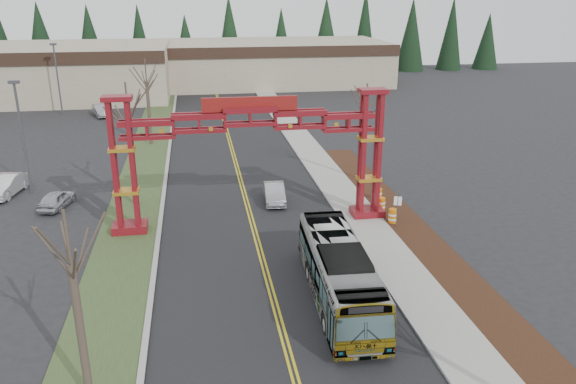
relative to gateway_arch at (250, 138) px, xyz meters
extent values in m
cube|color=black|center=(0.00, 7.00, -5.97)|extent=(12.00, 110.00, 0.02)
cube|color=gold|center=(-0.12, 7.00, -5.96)|extent=(0.12, 100.00, 0.01)
cube|color=gold|center=(0.12, 7.00, -5.96)|extent=(0.12, 100.00, 0.01)
cube|color=#9A9A95|center=(6.15, 7.00, -5.91)|extent=(0.30, 110.00, 0.15)
cube|color=gray|center=(7.60, 7.00, -5.91)|extent=(2.60, 110.00, 0.14)
cube|color=black|center=(10.20, -8.00, -5.92)|extent=(2.60, 50.00, 0.12)
cube|color=#334221|center=(-8.00, 7.00, -5.94)|extent=(4.00, 110.00, 0.08)
cube|color=#9A9A95|center=(-6.15, 7.00, -5.91)|extent=(0.30, 110.00, 0.15)
cube|color=maroon|center=(-8.00, 0.00, -5.68)|extent=(2.20, 1.60, 0.60)
cube|color=maroon|center=(-8.55, -0.35, -1.38)|extent=(0.28, 0.28, 8.00)
cube|color=maroon|center=(-7.45, -0.35, -1.38)|extent=(0.28, 0.28, 8.00)
cube|color=maroon|center=(-8.55, 0.35, -1.38)|extent=(0.28, 0.28, 8.00)
cube|color=maroon|center=(-7.45, 0.35, -1.38)|extent=(0.28, 0.28, 8.00)
cube|color=gold|center=(-8.00, 0.00, -3.18)|extent=(1.60, 1.10, 0.22)
cube|color=gold|center=(-8.00, 0.00, -0.38)|extent=(1.60, 1.10, 0.22)
cube|color=maroon|center=(-8.00, 0.00, 2.77)|extent=(1.80, 1.20, 0.30)
cube|color=maroon|center=(8.00, 0.00, -5.68)|extent=(2.20, 1.60, 0.60)
cube|color=maroon|center=(7.45, -0.35, -1.38)|extent=(0.28, 0.28, 8.00)
cube|color=maroon|center=(8.55, -0.35, -1.38)|extent=(0.28, 0.28, 8.00)
cube|color=maroon|center=(7.45, 0.35, -1.38)|extent=(0.28, 0.28, 8.00)
cube|color=maroon|center=(8.55, 0.35, -1.38)|extent=(0.28, 0.28, 8.00)
cube|color=gold|center=(8.00, 0.00, -3.18)|extent=(1.60, 1.10, 0.22)
cube|color=gold|center=(8.00, 0.00, -0.38)|extent=(1.60, 1.10, 0.22)
cube|color=maroon|center=(8.00, 0.00, 2.77)|extent=(1.80, 1.20, 0.30)
cube|color=maroon|center=(0.00, 0.00, 1.52)|extent=(16.00, 0.90, 1.00)
cube|color=maroon|center=(0.00, 0.00, 0.62)|extent=(16.00, 0.90, 0.60)
cube|color=maroon|center=(0.00, 0.00, 2.17)|extent=(6.00, 0.25, 0.90)
cube|color=gray|center=(-30.00, 54.00, -2.23)|extent=(46.00, 22.00, 7.50)
cube|color=gray|center=(10.00, 62.00, -2.48)|extent=(38.00, 20.00, 7.00)
cube|color=black|center=(10.00, 51.90, 0.22)|extent=(38.00, 0.40, 1.60)
cone|color=black|center=(-29.50, 74.00, 0.52)|extent=(5.60, 5.60, 13.00)
cylinder|color=#382D26|center=(-29.50, 74.00, -5.18)|extent=(0.80, 0.80, 1.60)
cone|color=black|center=(-21.00, 74.00, 0.52)|extent=(5.60, 5.60, 13.00)
cylinder|color=#382D26|center=(-21.00, 74.00, -5.18)|extent=(0.80, 0.80, 1.60)
cone|color=black|center=(-12.50, 74.00, 0.52)|extent=(5.60, 5.60, 13.00)
cylinder|color=#382D26|center=(-12.50, 74.00, -5.18)|extent=(0.80, 0.80, 1.60)
cone|color=black|center=(-4.00, 74.00, 0.52)|extent=(5.60, 5.60, 13.00)
cylinder|color=#382D26|center=(-4.00, 74.00, -5.18)|extent=(0.80, 0.80, 1.60)
cone|color=black|center=(4.50, 74.00, 0.52)|extent=(5.60, 5.60, 13.00)
cylinder|color=#382D26|center=(4.50, 74.00, -5.18)|extent=(0.80, 0.80, 1.60)
cone|color=black|center=(13.00, 74.00, 0.52)|extent=(5.60, 5.60, 13.00)
cylinder|color=#382D26|center=(13.00, 74.00, -5.18)|extent=(0.80, 0.80, 1.60)
cone|color=black|center=(21.50, 74.00, 0.52)|extent=(5.60, 5.60, 13.00)
cylinder|color=#382D26|center=(21.50, 74.00, -5.18)|extent=(0.80, 0.80, 1.60)
cone|color=black|center=(30.00, 74.00, 0.52)|extent=(5.60, 5.60, 13.00)
cylinder|color=#382D26|center=(30.00, 74.00, -5.18)|extent=(0.80, 0.80, 1.60)
cone|color=black|center=(38.50, 74.00, 0.52)|extent=(5.60, 5.60, 13.00)
cylinder|color=#382D26|center=(38.50, 74.00, -5.18)|extent=(0.80, 0.80, 1.60)
cone|color=black|center=(47.00, 74.00, 0.52)|extent=(5.60, 5.60, 13.00)
cylinder|color=#382D26|center=(47.00, 74.00, -5.18)|extent=(0.80, 0.80, 1.60)
cone|color=black|center=(55.50, 74.00, 0.52)|extent=(5.60, 5.60, 13.00)
cylinder|color=#382D26|center=(55.50, 74.00, -5.18)|extent=(0.80, 0.80, 1.60)
imported|color=#B8BAC0|center=(3.24, -10.60, -4.45)|extent=(3.08, 11.09, 3.06)
imported|color=#A5A8AD|center=(2.08, 4.00, -5.30)|extent=(1.70, 4.21, 1.36)
imported|color=#ABACB3|center=(-13.65, 5.40, -5.34)|extent=(2.32, 4.03, 1.29)
imported|color=silver|center=(-18.02, 8.87, -5.21)|extent=(2.47, 4.89, 1.54)
imported|color=gray|center=(-15.08, 37.98, -5.24)|extent=(2.95, 4.80, 1.49)
cylinder|color=#382D26|center=(-8.00, -16.14, -3.13)|extent=(0.32, 0.32, 5.71)
cylinder|color=#382D26|center=(-8.00, -16.14, 0.71)|extent=(0.12, 0.12, 2.17)
cylinder|color=#382D26|center=(-8.00, 4.88, -2.63)|extent=(0.35, 0.35, 6.70)
cylinder|color=#382D26|center=(-8.00, 4.88, 1.81)|extent=(0.13, 0.13, 2.41)
cylinder|color=#382D26|center=(-8.00, 22.75, -2.76)|extent=(0.33, 0.33, 6.45)
cylinder|color=#382D26|center=(-8.00, 22.75, 1.51)|extent=(0.13, 0.13, 2.30)
cylinder|color=#382D26|center=(10.00, 7.61, -2.95)|extent=(0.30, 0.30, 6.07)
cylinder|color=#382D26|center=(10.00, 7.61, 1.03)|extent=(0.11, 0.11, 2.08)
cylinder|color=#3F3F44|center=(-16.38, 9.20, -1.75)|extent=(0.19, 0.19, 8.46)
cube|color=#3F3F44|center=(-16.38, 9.20, 2.58)|extent=(0.75, 0.38, 0.24)
cylinder|color=#3F3F44|center=(-20.16, 39.80, -1.65)|extent=(0.19, 0.19, 8.67)
cube|color=#3F3F44|center=(-20.16, 39.80, 2.78)|extent=(0.77, 0.39, 0.24)
cylinder|color=#3F3F44|center=(9.34, -2.23, -4.88)|extent=(0.06, 0.06, 2.20)
cube|color=white|center=(9.34, -2.23, -4.08)|extent=(0.49, 0.20, 0.60)
cylinder|color=#CE6B0B|center=(9.31, -1.56, -5.45)|extent=(0.56, 0.56, 1.07)
cylinder|color=white|center=(9.31, -1.56, -5.29)|extent=(0.58, 0.58, 0.13)
cylinder|color=white|center=(9.31, -1.56, -5.61)|extent=(0.58, 0.58, 0.13)
cylinder|color=#CE6B0B|center=(9.33, 0.87, -5.49)|extent=(0.52, 0.52, 0.99)
cylinder|color=white|center=(9.33, 0.87, -5.34)|extent=(0.54, 0.54, 0.12)
cylinder|color=white|center=(9.33, 0.87, -5.63)|extent=(0.54, 0.54, 0.12)
cylinder|color=#CE6B0B|center=(9.74, 2.82, -5.48)|extent=(0.52, 0.52, 1.00)
cylinder|color=white|center=(9.74, 2.82, -5.33)|extent=(0.54, 0.54, 0.12)
cylinder|color=white|center=(9.74, 2.82, -5.63)|extent=(0.54, 0.54, 0.12)
camera|label=1|loc=(-3.39, -34.85, 8.73)|focal=35.00mm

